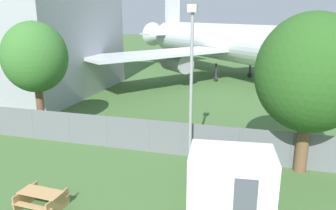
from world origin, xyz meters
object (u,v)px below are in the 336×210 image
object	(u,v)px
airplane	(243,45)
portable_cabin	(231,181)
tree_near_hangar	(311,74)
picnic_bench_near_cabin	(42,198)
tree_left_of_cabin	(35,58)

from	to	relation	value
airplane	portable_cabin	world-z (taller)	airplane
portable_cabin	tree_near_hangar	world-z (taller)	tree_near_hangar
tree_near_hangar	picnic_bench_near_cabin	bearing A→B (deg)	-148.33
picnic_bench_near_cabin	tree_left_of_cabin	bearing A→B (deg)	125.79
portable_cabin	tree_left_of_cabin	xyz separation A→B (m)	(-12.92, 5.79, 3.71)
portable_cabin	picnic_bench_near_cabin	xyz separation A→B (m)	(-7.28, -2.03, -0.77)
airplane	portable_cabin	bearing A→B (deg)	-42.34
tree_near_hangar	tree_left_of_cabin	bearing A→B (deg)	174.88
picnic_bench_near_cabin	portable_cabin	bearing A→B (deg)	15.55
portable_cabin	airplane	bearing A→B (deg)	86.38
airplane	tree_near_hangar	world-z (taller)	airplane
tree_near_hangar	portable_cabin	bearing A→B (deg)	-125.16
airplane	picnic_bench_near_cabin	distance (m)	30.00
airplane	portable_cabin	xyz separation A→B (m)	(1.26, -27.12, -3.02)
airplane	portable_cabin	distance (m)	27.31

